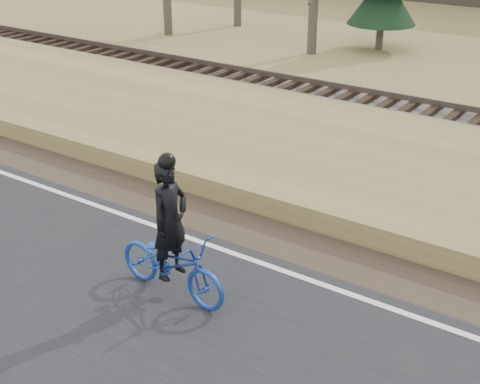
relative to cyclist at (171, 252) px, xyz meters
The scene contains 8 objects.
ground 2.42m from the cyclist, 144.27° to the left, with size 120.00×120.00×0.00m, color #97864C.
road 2.32m from the cyclist, 147.71° to the right, with size 120.00×6.00×0.06m, color black.
edge_line 2.51m from the cyclist, 140.40° to the left, with size 120.00×0.12×0.01m, color silver.
shoulder 3.23m from the cyclist, 126.17° to the left, with size 120.00×1.60×0.04m, color #473A2B.
embankment 5.86m from the cyclist, 108.50° to the left, with size 120.00×5.00×0.44m, color #97864C.
ballast 9.53m from the cyclist, 101.22° to the left, with size 120.00×3.00×0.45m, color slate.
railroad 9.52m from the cyclist, 101.22° to the left, with size 120.00×2.40×0.29m.
cyclist is the anchor object (origin of this frame).
Camera 1 is at (7.68, -7.96, 5.87)m, focal length 50.00 mm.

